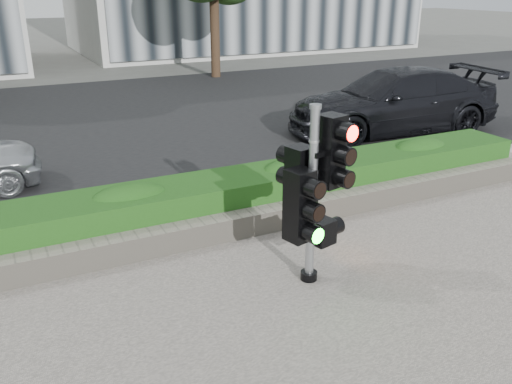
% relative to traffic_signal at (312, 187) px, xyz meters
% --- Properties ---
extents(ground, '(120.00, 120.00, 0.00)m').
position_rel_traffic_signal_xyz_m(ground, '(-0.48, -0.39, -1.26)').
color(ground, '#51514C').
rests_on(ground, ground).
extents(road, '(60.00, 13.00, 0.02)m').
position_rel_traffic_signal_xyz_m(road, '(-0.48, 9.61, -1.25)').
color(road, black).
rests_on(road, ground).
extents(curb, '(60.00, 0.25, 0.12)m').
position_rel_traffic_signal_xyz_m(curb, '(-0.48, 2.76, -1.20)').
color(curb, gray).
rests_on(curb, ground).
extents(stone_wall, '(12.00, 0.32, 0.34)m').
position_rel_traffic_signal_xyz_m(stone_wall, '(-0.48, 1.51, -1.06)').
color(stone_wall, gray).
rests_on(stone_wall, sidewalk).
extents(hedge, '(12.00, 1.00, 0.68)m').
position_rel_traffic_signal_xyz_m(hedge, '(-0.48, 2.16, -0.89)').
color(hedge, '#307524').
rests_on(hedge, sidewalk).
extents(traffic_signal, '(0.80, 0.66, 2.22)m').
position_rel_traffic_signal_xyz_m(traffic_signal, '(0.00, 0.00, 0.00)').
color(traffic_signal, black).
rests_on(traffic_signal, sidewalk).
extents(car_dark, '(5.51, 2.75, 1.54)m').
position_rel_traffic_signal_xyz_m(car_dark, '(5.66, 5.25, -0.47)').
color(car_dark, black).
rests_on(car_dark, road).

